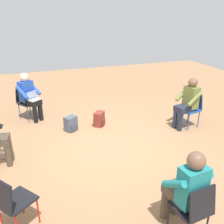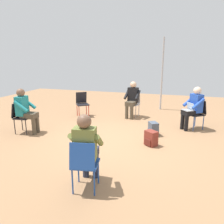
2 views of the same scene
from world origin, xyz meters
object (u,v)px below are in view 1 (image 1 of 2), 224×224
object	(u,v)px
chair_west	(192,107)
person_in_olive	(188,101)
person_with_laptop	(29,94)
backpack_near_laptop_user	(99,120)
chair_north	(194,208)
backpack_by_empty_chair	(71,124)
chair_northeast	(12,200)
person_in_teal	(186,186)
chair_southeast	(26,100)

from	to	relation	value
chair_west	person_in_olive	size ratio (longest dim) A/B	0.69
person_with_laptop	backpack_near_laptop_user	xyz separation A→B (m)	(-1.58, 0.97, -0.53)
chair_north	person_in_olive	xyz separation A→B (m)	(-1.84, -2.79, 0.20)
person_in_olive	backpack_near_laptop_user	distance (m)	2.21
backpack_near_laptop_user	backpack_by_empty_chair	xyz separation A→B (m)	(0.72, 0.04, 0.00)
backpack_by_empty_chair	chair_northeast	bearing A→B (deg)	65.07
person_in_teal	chair_southeast	bearing A→B (deg)	105.83
person_in_olive	backpack_near_laptop_user	xyz separation A→B (m)	(1.99, -0.78, -0.54)
chair_northeast	person_with_laptop	size ratio (longest dim) A/B	0.69
person_in_olive	person_in_teal	bearing A→B (deg)	134.19
chair_southeast	person_in_teal	distance (m)	4.87
person_with_laptop	chair_northeast	bearing A→B (deg)	46.89
chair_north	person_in_olive	distance (m)	3.35
chair_north	backpack_by_empty_chair	distance (m)	3.66
backpack_near_laptop_user	chair_west	bearing A→B (deg)	160.89
chair_southeast	person_with_laptop	xyz separation A→B (m)	(-0.10, 0.14, 0.20)
person_with_laptop	person_in_olive	world-z (taller)	same
chair_west	backpack_near_laptop_user	world-z (taller)	chair_west
person_in_olive	backpack_by_empty_chair	xyz separation A→B (m)	(2.72, -0.74, -0.54)
chair_northeast	chair_southeast	distance (m)	3.81
chair_southeast	backpack_near_laptop_user	distance (m)	2.04
chair_north	backpack_by_empty_chair	bearing A→B (deg)	97.80
chair_southeast	backpack_by_empty_chair	xyz separation A→B (m)	(-0.96, 1.14, -0.34)
chair_southeast	backpack_near_laptop_user	world-z (taller)	chair_southeast
chair_west	chair_north	bearing A→B (deg)	134.10
chair_northeast	chair_southeast	world-z (taller)	same
person_in_teal	backpack_by_empty_chair	size ratio (longest dim) A/B	3.44
chair_northeast	backpack_by_empty_chair	world-z (taller)	chair_northeast
chair_north	chair_west	bearing A→B (deg)	48.52
chair_southeast	person_with_laptop	bearing A→B (deg)	90.00
chair_west	backpack_near_laptop_user	xyz separation A→B (m)	(2.16, -0.75, -0.34)
chair_north	backpack_near_laptop_user	distance (m)	3.59
chair_north	chair_west	xyz separation A→B (m)	(-2.01, -2.82, 0.00)
person_in_olive	backpack_near_laptop_user	size ratio (longest dim) A/B	3.44
chair_north	chair_northeast	size ratio (longest dim) A/B	1.00
chair_northeast	backpack_by_empty_chair	bearing A→B (deg)	117.50
person_in_olive	backpack_near_laptop_user	world-z (taller)	person_in_olive
person_in_teal	chair_west	bearing A→B (deg)	46.63
person_with_laptop	backpack_by_empty_chair	xyz separation A→B (m)	(-0.86, 1.01, -0.53)
person_in_teal	person_in_olive	size ratio (longest dim) A/B	1.00
backpack_by_empty_chair	backpack_near_laptop_user	bearing A→B (deg)	-177.21
backpack_near_laptop_user	backpack_by_empty_chair	size ratio (longest dim) A/B	1.00
chair_southeast	backpack_near_laptop_user	size ratio (longest dim) A/B	2.36
chair_southeast	backpack_near_laptop_user	bearing A→B (deg)	109.41
person_in_teal	chair_north	bearing A→B (deg)	-90.00
chair_north	backpack_near_laptop_user	world-z (taller)	chair_north
chair_west	backpack_near_laptop_user	size ratio (longest dim) A/B	2.36
chair_north	backpack_by_empty_chair	xyz separation A→B (m)	(0.87, -3.54, -0.34)
chair_northeast	person_in_olive	xyz separation A→B (m)	(-3.95, -1.92, 0.20)
person_in_teal	person_in_olive	xyz separation A→B (m)	(-1.86, -2.63, 0.00)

